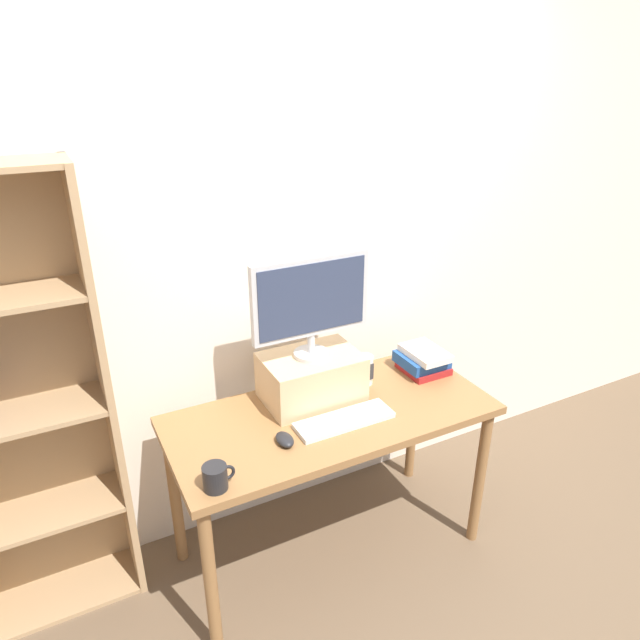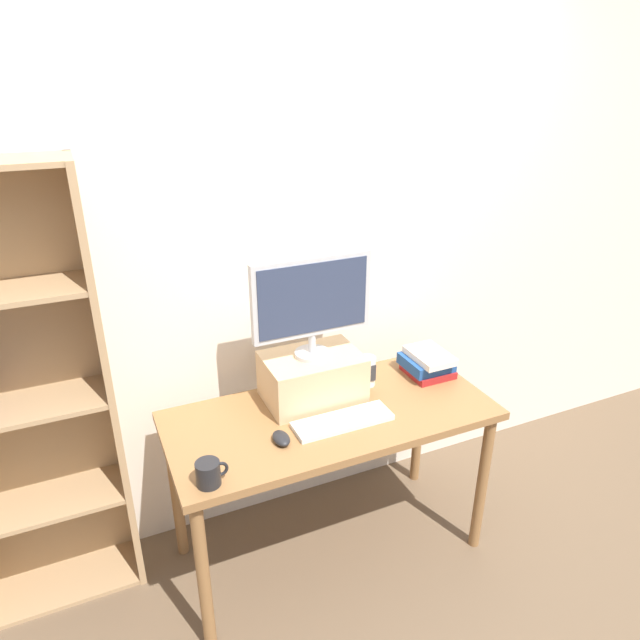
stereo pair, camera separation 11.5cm
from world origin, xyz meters
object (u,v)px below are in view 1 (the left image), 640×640
(bookshelf_unit, at_px, (13,414))
(book_stack, at_px, (423,360))
(keyboard, at_px, (344,420))
(coffee_mug, at_px, (216,477))
(desk_speaker, at_px, (365,370))
(computer_mouse, at_px, (285,439))
(desk, at_px, (331,429))
(riser_box, at_px, (311,377))
(computer_monitor, at_px, (311,301))

(bookshelf_unit, xyz_separation_m, book_stack, (1.74, -0.20, -0.11))
(bookshelf_unit, relative_size, keyboard, 4.41)
(bookshelf_unit, bearing_deg, book_stack, -6.51)
(bookshelf_unit, distance_m, coffee_mug, 0.82)
(book_stack, bearing_deg, bookshelf_unit, 173.49)
(keyboard, distance_m, desk_speaker, 0.34)
(bookshelf_unit, relative_size, computer_mouse, 17.77)
(coffee_mug, xyz_separation_m, desk_speaker, (0.83, 0.38, 0.02))
(desk_speaker, bearing_deg, desk, -150.70)
(keyboard, bearing_deg, riser_box, 98.78)
(desk, bearing_deg, riser_box, 100.75)
(riser_box, distance_m, keyboard, 0.25)
(coffee_mug, bearing_deg, desk_speaker, 24.28)
(riser_box, height_order, computer_mouse, riser_box)
(riser_box, xyz_separation_m, desk_speaker, (0.28, 0.00, -0.03))
(desk, xyz_separation_m, bookshelf_unit, (-1.18, 0.31, 0.26))
(riser_box, distance_m, computer_monitor, 0.36)
(book_stack, xyz_separation_m, coffee_mug, (-1.14, -0.35, -0.01))
(computer_mouse, bearing_deg, keyboard, 3.37)
(keyboard, relative_size, desk_speaker, 2.97)
(riser_box, relative_size, keyboard, 1.00)
(computer_mouse, height_order, book_stack, book_stack)
(desk, distance_m, computer_mouse, 0.31)
(computer_monitor, bearing_deg, computer_mouse, -134.23)
(bookshelf_unit, distance_m, book_stack, 1.76)
(bookshelf_unit, xyz_separation_m, riser_box, (1.16, -0.17, -0.06))
(keyboard, xyz_separation_m, book_stack, (0.55, 0.21, 0.05))
(riser_box, distance_m, desk_speaker, 0.28)
(keyboard, xyz_separation_m, coffee_mug, (-0.59, -0.14, 0.03))
(desk, distance_m, book_stack, 0.59)
(desk, height_order, riser_box, riser_box)
(computer_mouse, bearing_deg, bookshelf_unit, 155.26)
(computer_monitor, relative_size, keyboard, 1.24)
(computer_monitor, relative_size, desk_speaker, 3.68)
(keyboard, bearing_deg, computer_mouse, -176.63)
(desk, height_order, computer_monitor, computer_monitor)
(desk, xyz_separation_m, keyboard, (0.01, -0.09, 0.10))
(coffee_mug, bearing_deg, bookshelf_unit, 137.58)
(computer_monitor, distance_m, book_stack, 0.72)
(riser_box, bearing_deg, computer_mouse, -134.06)
(coffee_mug, bearing_deg, desk, 22.00)
(keyboard, bearing_deg, desk_speaker, 44.30)
(bookshelf_unit, bearing_deg, keyboard, -18.79)
(bookshelf_unit, xyz_separation_m, computer_monitor, (1.16, -0.18, 0.30))
(coffee_mug, height_order, desk_speaker, desk_speaker)
(bookshelf_unit, bearing_deg, computer_monitor, -8.60)
(book_stack, height_order, coffee_mug, book_stack)
(desk, relative_size, computer_monitor, 2.68)
(keyboard, bearing_deg, coffee_mug, -166.57)
(computer_monitor, distance_m, coffee_mug, 0.79)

